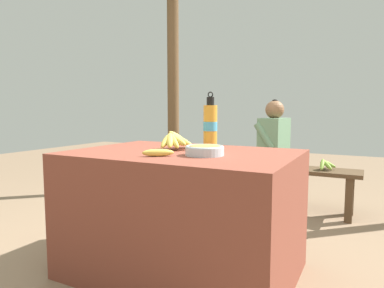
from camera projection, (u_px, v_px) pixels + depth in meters
ground_plane at (183, 271)px, 2.01m from camera, size 12.00×12.00×0.00m
market_counter at (183, 212)px, 1.98m from camera, size 1.25×0.87×0.71m
banana_bunch_ripe at (175, 140)px, 2.02m from camera, size 0.18×0.25×0.12m
serving_bowl at (205, 150)px, 1.78m from camera, size 0.20×0.20×0.05m
water_bottle at (210, 125)px, 2.16m from camera, size 0.09×0.09×0.35m
loose_banana_front at (158, 153)px, 1.74m from camera, size 0.15×0.13×0.04m
wooden_bench at (278, 173)px, 3.23m from camera, size 1.46×0.32×0.41m
seated_vendor at (269, 147)px, 3.22m from camera, size 0.43×0.41×1.04m
banana_bunch_green at (326, 164)px, 3.03m from camera, size 0.14×0.24×0.11m
support_post_near at (173, 79)px, 4.02m from camera, size 0.13×0.13×2.61m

